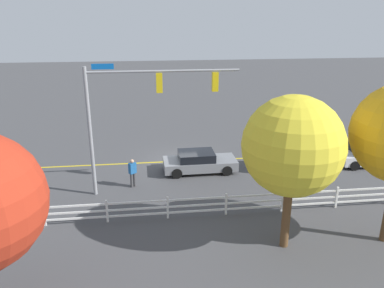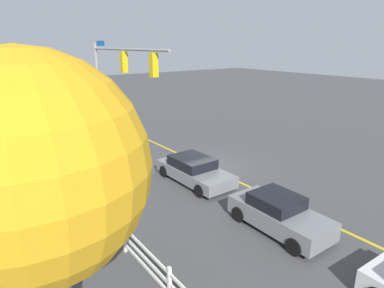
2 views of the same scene
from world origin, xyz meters
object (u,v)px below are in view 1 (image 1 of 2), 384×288
at_px(car_1, 368,155).
at_px(tree_1, 293,146).
at_px(pedestrian, 133,172).
at_px(car_0, 199,162).
at_px(car_2, 286,158).

xyz_separation_m(car_1, tree_1, (8.76, 8.27, 3.88)).
bearing_deg(pedestrian, tree_1, -172.25).
height_order(car_0, pedestrian, pedestrian).
bearing_deg(car_0, tree_1, -74.52).
xyz_separation_m(car_0, car_2, (-5.66, 0.13, 0.04)).
xyz_separation_m(car_1, pedestrian, (15.33, 1.55, 0.27)).
relative_size(car_2, pedestrian, 2.39).
bearing_deg(car_1, car_2, -178.62).
bearing_deg(car_1, tree_1, -134.24).
height_order(pedestrian, tree_1, tree_1).
xyz_separation_m(car_1, car_2, (5.59, -0.10, 0.02)).
relative_size(pedestrian, tree_1, 0.26).
relative_size(car_1, tree_1, 0.62).
xyz_separation_m(car_0, car_1, (-11.24, 0.22, 0.01)).
height_order(car_1, pedestrian, pedestrian).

